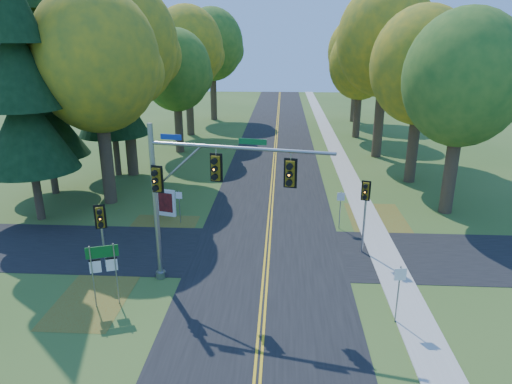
# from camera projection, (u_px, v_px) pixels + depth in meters

# --- Properties ---
(ground) EXTENTS (160.00, 160.00, 0.00)m
(ground) POSITION_uv_depth(u_px,v_px,m) (266.00, 270.00, 22.49)
(ground) COLOR #31501C
(ground) RESTS_ON ground
(road_main) EXTENTS (8.00, 160.00, 0.02)m
(road_main) POSITION_uv_depth(u_px,v_px,m) (266.00, 270.00, 22.49)
(road_main) COLOR black
(road_main) RESTS_ON ground
(road_cross) EXTENTS (60.00, 6.00, 0.02)m
(road_cross) POSITION_uv_depth(u_px,v_px,m) (267.00, 252.00, 24.38)
(road_cross) COLOR black
(road_cross) RESTS_ON ground
(centerline_left) EXTENTS (0.10, 160.00, 0.01)m
(centerline_left) POSITION_uv_depth(u_px,v_px,m) (264.00, 270.00, 22.49)
(centerline_left) COLOR gold
(centerline_left) RESTS_ON road_main
(centerline_right) EXTENTS (0.10, 160.00, 0.01)m
(centerline_right) POSITION_uv_depth(u_px,v_px,m) (268.00, 270.00, 22.48)
(centerline_right) COLOR gold
(centerline_right) RESTS_ON road_main
(sidewalk_east) EXTENTS (1.60, 160.00, 0.06)m
(sidewalk_east) POSITION_uv_depth(u_px,v_px,m) (393.00, 273.00, 22.14)
(sidewalk_east) COLOR #9E998E
(sidewalk_east) RESTS_ON ground
(leaf_patch_w_near) EXTENTS (4.00, 6.00, 0.00)m
(leaf_patch_w_near) POSITION_uv_depth(u_px,v_px,m) (157.00, 234.00, 26.63)
(leaf_patch_w_near) COLOR brown
(leaf_patch_w_near) RESTS_ON ground
(leaf_patch_e) EXTENTS (3.50, 8.00, 0.00)m
(leaf_patch_e) POSITION_uv_depth(u_px,v_px,m) (381.00, 226.00, 27.79)
(leaf_patch_e) COLOR brown
(leaf_patch_e) RESTS_ON ground
(leaf_patch_w_far) EXTENTS (3.00, 5.00, 0.00)m
(leaf_patch_w_far) POSITION_uv_depth(u_px,v_px,m) (93.00, 298.00, 20.06)
(leaf_patch_w_far) COLOR brown
(leaf_patch_w_far) RESTS_ON ground
(tree_w_a) EXTENTS (8.00, 8.00, 14.15)m
(tree_w_a) POSITION_uv_depth(u_px,v_px,m) (98.00, 61.00, 28.96)
(tree_w_a) COLOR #38281C
(tree_w_a) RESTS_ON ground
(tree_e_a) EXTENTS (7.20, 7.20, 12.73)m
(tree_e_a) POSITION_uv_depth(u_px,v_px,m) (464.00, 79.00, 27.43)
(tree_e_a) COLOR #38281C
(tree_e_a) RESTS_ON ground
(tree_w_b) EXTENTS (8.60, 8.60, 15.38)m
(tree_w_b) POSITION_uv_depth(u_px,v_px,m) (123.00, 45.00, 35.24)
(tree_w_b) COLOR #38281C
(tree_w_b) RESTS_ON ground
(tree_e_b) EXTENTS (7.60, 7.60, 13.33)m
(tree_e_b) POSITION_uv_depth(u_px,v_px,m) (422.00, 66.00, 33.78)
(tree_e_b) COLOR #38281C
(tree_e_b) RESTS_ON ground
(tree_w_c) EXTENTS (6.80, 6.80, 11.91)m
(tree_w_c) POSITION_uv_depth(u_px,v_px,m) (177.00, 71.00, 43.63)
(tree_w_c) COLOR #38281C
(tree_w_c) RESTS_ON ground
(tree_e_c) EXTENTS (8.80, 8.80, 15.79)m
(tree_e_c) POSITION_uv_depth(u_px,v_px,m) (386.00, 41.00, 40.96)
(tree_e_c) COLOR #38281C
(tree_e_c) RESTS_ON ground
(tree_w_d) EXTENTS (8.20, 8.20, 14.56)m
(tree_w_d) POSITION_uv_depth(u_px,v_px,m) (188.00, 49.00, 51.33)
(tree_w_d) COLOR #38281C
(tree_w_d) RESTS_ON ground
(tree_e_d) EXTENTS (7.00, 7.00, 12.32)m
(tree_e_d) POSITION_uv_depth(u_px,v_px,m) (361.00, 64.00, 50.45)
(tree_e_d) COLOR #38281C
(tree_e_d) RESTS_ON ground
(tree_w_e) EXTENTS (8.40, 8.40, 14.97)m
(tree_w_e) POSITION_uv_depth(u_px,v_px,m) (213.00, 45.00, 61.48)
(tree_w_e) COLOR #38281C
(tree_w_e) RESTS_ON ground
(tree_e_e) EXTENTS (7.80, 7.80, 13.74)m
(tree_e_e) POSITION_uv_depth(u_px,v_px,m) (358.00, 52.00, 60.21)
(tree_e_e) COLOR #38281C
(tree_e_e) RESTS_ON ground
(pine_a) EXTENTS (5.60, 5.60, 19.48)m
(pine_a) POSITION_uv_depth(u_px,v_px,m) (18.00, 69.00, 26.04)
(pine_a) COLOR #38281C
(pine_a) RESTS_ON ground
(pine_b) EXTENTS (5.60, 5.60, 17.31)m
(pine_b) POSITION_uv_depth(u_px,v_px,m) (39.00, 80.00, 31.18)
(pine_b) COLOR #38281C
(pine_b) RESTS_ON ground
(pine_c) EXTENTS (5.60, 5.60, 20.56)m
(pine_c) POSITION_uv_depth(u_px,v_px,m) (107.00, 55.00, 35.26)
(pine_c) COLOR #38281C
(pine_c) RESTS_ON ground
(traffic_mast) EXTENTS (8.05, 1.92, 7.43)m
(traffic_mast) POSITION_uv_depth(u_px,v_px,m) (196.00, 186.00, 19.76)
(traffic_mast) COLOR gray
(traffic_mast) RESTS_ON ground
(east_signal_pole) EXTENTS (0.45, 0.54, 4.06)m
(east_signal_pole) POSITION_uv_depth(u_px,v_px,m) (365.00, 199.00, 23.29)
(east_signal_pole) COLOR #999CA1
(east_signal_pole) RESTS_ON ground
(ped_signal_pole) EXTENTS (0.51, 0.62, 3.40)m
(ped_signal_pole) POSITION_uv_depth(u_px,v_px,m) (101.00, 222.00, 21.83)
(ped_signal_pole) COLOR #9B9FA4
(ped_signal_pole) RESTS_ON ground
(route_sign_cluster) EXTENTS (1.25, 0.47, 2.82)m
(route_sign_cluster) POSITION_uv_depth(u_px,v_px,m) (103.00, 263.00, 18.98)
(route_sign_cluster) COLOR gray
(route_sign_cluster) RESTS_ON ground
(info_kiosk) EXTENTS (1.28, 0.51, 1.77)m
(info_kiosk) POSITION_uv_depth(u_px,v_px,m) (166.00, 203.00, 29.17)
(info_kiosk) COLOR silver
(info_kiosk) RESTS_ON ground
(reg_sign_e_north) EXTENTS (0.45, 0.07, 2.35)m
(reg_sign_e_north) POSITION_uv_depth(u_px,v_px,m) (340.00, 203.00, 26.95)
(reg_sign_e_north) COLOR gray
(reg_sign_e_north) RESTS_ON ground
(reg_sign_e_south) EXTENTS (0.48, 0.10, 2.51)m
(reg_sign_e_south) POSITION_uv_depth(u_px,v_px,m) (399.00, 284.00, 17.85)
(reg_sign_e_south) COLOR gray
(reg_sign_e_south) RESTS_ON ground
(reg_sign_w) EXTENTS (0.40, 0.08, 2.07)m
(reg_sign_w) POSITION_uv_depth(u_px,v_px,m) (179.00, 201.00, 27.91)
(reg_sign_w) COLOR gray
(reg_sign_w) RESTS_ON ground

